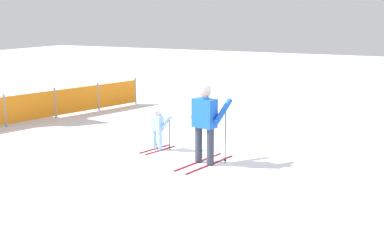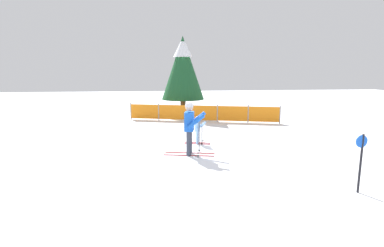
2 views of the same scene
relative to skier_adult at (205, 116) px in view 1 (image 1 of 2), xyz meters
name	(u,v)px [view 1 (image 1 of 2)]	position (x,y,z in m)	size (l,w,h in m)	color
ground_plane	(195,160)	(0.10, 0.29, -1.04)	(60.00, 60.00, 0.00)	white
skier_adult	(205,116)	(0.00, 0.00, 0.00)	(1.69, 0.83, 1.75)	maroon
skier_child	(158,125)	(0.46, 1.44, -0.44)	(1.00, 0.53, 1.04)	maroon
safety_fence	(31,107)	(1.38, 6.27, -0.57)	(7.78, 2.33, 0.94)	gray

